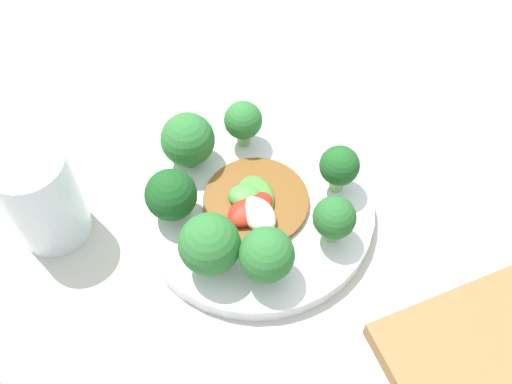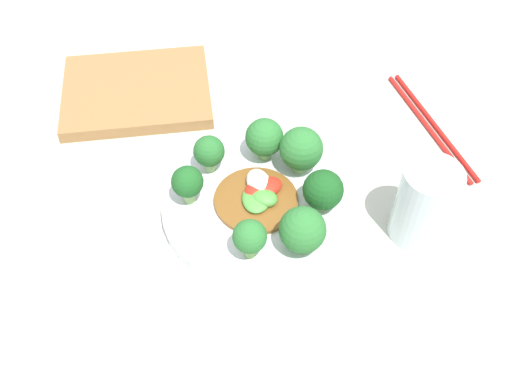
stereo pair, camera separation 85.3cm
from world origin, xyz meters
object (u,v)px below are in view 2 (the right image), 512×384
(broccoli_north, at_px, (250,237))
(broccoli_southeast, at_px, (209,152))
(cutting_board, at_px, (137,91))
(broccoli_southwest, at_px, (301,149))
(broccoli_northwest, at_px, (302,230))
(stirfry_center, at_px, (258,195))
(plate, at_px, (256,206))
(broccoli_east, at_px, (187,182))
(broccoli_south, at_px, (264,138))
(chopsticks, at_px, (431,126))
(broccoli_west, at_px, (323,190))
(drinking_glass, at_px, (424,204))

(broccoli_north, xyz_separation_m, broccoli_southeast, (0.07, -0.14, -0.00))
(broccoli_north, relative_size, cutting_board, 0.22)
(broccoli_southwest, xyz_separation_m, broccoli_northwest, (-0.01, 0.13, -0.00))
(stirfry_center, bearing_deg, broccoli_southwest, -131.19)
(plate, relative_size, broccoli_north, 4.29)
(broccoli_east, relative_size, broccoli_south, 0.92)
(cutting_board, bearing_deg, chopsticks, 176.46)
(stirfry_center, bearing_deg, broccoli_west, 175.75)
(broccoli_west, relative_size, chopsticks, 0.26)
(drinking_glass, bearing_deg, broccoli_northwest, 19.60)
(broccoli_south, height_order, broccoli_northwest, broccoli_northwest)
(broccoli_east, height_order, cutting_board, broccoli_east)
(drinking_glass, bearing_deg, plate, -3.92)
(stirfry_center, height_order, drinking_glass, drinking_glass)
(broccoli_southeast, bearing_deg, chopsticks, -157.21)
(stirfry_center, bearing_deg, chopsticks, -143.83)
(plate, xyz_separation_m, broccoli_northwest, (-0.06, 0.07, 0.04))
(stirfry_center, distance_m, chopsticks, 0.31)
(broccoli_south, xyz_separation_m, broccoli_northwest, (-0.06, 0.15, -0.00))
(plate, bearing_deg, drinking_glass, 176.08)
(broccoli_southeast, distance_m, cutting_board, 0.22)
(plate, relative_size, broccoli_southwest, 3.63)
(broccoli_east, height_order, drinking_glass, drinking_glass)
(broccoli_east, bearing_deg, broccoli_south, -135.32)
(broccoli_south, relative_size, stirfry_center, 0.57)
(chopsticks, bearing_deg, stirfry_center, 36.17)
(broccoli_north, height_order, broccoli_southwest, broccoli_southwest)
(cutting_board, bearing_deg, broccoli_east, 119.15)
(chopsticks, bearing_deg, drinking_glass, 79.22)
(broccoli_southeast, bearing_deg, broccoli_west, 161.07)
(broccoli_west, relative_size, broccoli_southeast, 1.07)
(broccoli_east, xyz_separation_m, broccoli_west, (-0.17, -0.01, -0.00))
(broccoli_northwest, bearing_deg, broccoli_southwest, -86.55)
(broccoli_south, distance_m, broccoli_southeast, 0.08)
(plate, height_order, stirfry_center, stirfry_center)
(broccoli_southwest, bearing_deg, broccoli_north, 70.10)
(broccoli_south, bearing_deg, stirfry_center, 89.39)
(plate, xyz_separation_m, chopsticks, (-0.25, -0.19, -0.01))
(chopsticks, bearing_deg, broccoli_south, 22.62)
(broccoli_west, height_order, stirfry_center, broccoli_west)
(broccoli_south, relative_size, cutting_board, 0.24)
(broccoli_southwest, distance_m, chopsticks, 0.24)
(broccoli_north, relative_size, broccoli_west, 0.96)
(broccoli_south, xyz_separation_m, cutting_board, (0.21, -0.13, -0.05))
(broccoli_southwest, relative_size, broccoli_northwest, 1.06)
(broccoli_south, bearing_deg, broccoli_west, 134.38)
(broccoli_southeast, relative_size, drinking_glass, 0.50)
(broccoli_south, relative_size, broccoli_southwest, 0.93)
(broccoli_west, xyz_separation_m, stirfry_center, (0.08, -0.01, -0.03))
(stirfry_center, height_order, cutting_board, stirfry_center)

